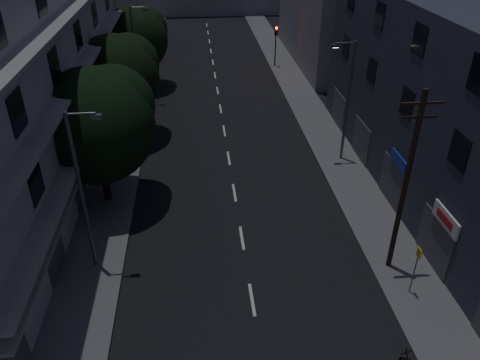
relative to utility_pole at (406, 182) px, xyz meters
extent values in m
plane|color=black|center=(-6.89, 17.01, -4.87)|extent=(160.00, 160.00, 0.00)
cube|color=#565659|center=(-14.39, 17.01, -4.79)|extent=(3.00, 90.00, 0.15)
cube|color=#565659|center=(0.61, 17.01, -4.79)|extent=(3.00, 90.00, 0.15)
cube|color=beige|center=(-6.89, -1.49, -4.86)|extent=(0.15, 2.00, 0.01)
cube|color=beige|center=(-6.89, 3.01, -4.86)|extent=(0.15, 2.00, 0.01)
cube|color=beige|center=(-6.89, 7.51, -4.86)|extent=(0.15, 2.00, 0.01)
cube|color=beige|center=(-6.89, 12.01, -4.86)|extent=(0.15, 2.00, 0.01)
cube|color=beige|center=(-6.89, 16.51, -4.86)|extent=(0.15, 2.00, 0.01)
cube|color=beige|center=(-6.89, 21.01, -4.86)|extent=(0.15, 2.00, 0.01)
cube|color=beige|center=(-6.89, 25.51, -4.86)|extent=(0.15, 2.00, 0.01)
cube|color=beige|center=(-6.89, 30.01, -4.86)|extent=(0.15, 2.00, 0.01)
cube|color=beige|center=(-6.89, 34.51, -4.86)|extent=(0.15, 2.00, 0.01)
cube|color=beige|center=(-6.89, 39.01, -4.86)|extent=(0.15, 2.00, 0.01)
cube|color=beige|center=(-6.89, 43.51, -4.86)|extent=(0.15, 2.00, 0.01)
cube|color=beige|center=(-6.89, 48.01, -4.86)|extent=(0.15, 2.00, 0.01)
cube|color=beige|center=(-6.89, 52.51, -4.86)|extent=(0.15, 2.00, 0.01)
cube|color=#A2A29D|center=(-18.89, 10.01, 2.13)|extent=(6.00, 36.00, 14.00)
cube|color=black|center=(-15.87, -4.99, -2.87)|extent=(0.06, 1.60, 1.60)
cube|color=black|center=(-15.87, 1.01, -2.87)|extent=(0.06, 1.60, 1.60)
cube|color=black|center=(-15.87, 7.01, -2.87)|extent=(0.06, 1.60, 1.60)
cube|color=black|center=(-15.87, 13.01, -2.87)|extent=(0.06, 1.60, 1.60)
cube|color=black|center=(-15.87, 19.01, -2.87)|extent=(0.06, 1.60, 1.60)
cube|color=black|center=(-15.87, 25.01, -2.87)|extent=(0.06, 1.60, 1.60)
cube|color=black|center=(-15.87, 1.01, 0.33)|extent=(0.06, 1.60, 1.60)
cube|color=black|center=(-15.87, 7.01, 0.33)|extent=(0.06, 1.60, 1.60)
cube|color=black|center=(-15.87, 13.01, 0.33)|extent=(0.06, 1.60, 1.60)
cube|color=black|center=(-15.87, 19.01, 0.33)|extent=(0.06, 1.60, 1.60)
cube|color=black|center=(-15.87, 25.01, 0.33)|extent=(0.06, 1.60, 1.60)
cube|color=black|center=(-15.87, 1.01, 3.53)|extent=(0.06, 1.60, 1.60)
cube|color=black|center=(-15.87, 7.01, 3.53)|extent=(0.06, 1.60, 1.60)
cube|color=black|center=(-15.87, 13.01, 3.53)|extent=(0.06, 1.60, 1.60)
cube|color=black|center=(-15.87, 19.01, 3.53)|extent=(0.06, 1.60, 1.60)
cube|color=gray|center=(-15.39, 10.01, -0.87)|extent=(1.00, 32.40, 0.12)
cube|color=gray|center=(-15.39, 10.01, 2.33)|extent=(1.00, 32.40, 0.12)
cube|color=gray|center=(-15.39, 10.01, 5.53)|extent=(1.00, 32.40, 0.12)
cube|color=gray|center=(-15.49, 10.01, -1.77)|extent=(0.80, 32.40, 0.12)
cube|color=#424247|center=(-15.86, 1.01, -3.47)|extent=(0.06, 2.40, 2.40)
cube|color=#424247|center=(-15.86, 7.01, -3.47)|extent=(0.06, 2.40, 2.40)
cube|color=#424247|center=(-15.86, 13.01, -3.47)|extent=(0.06, 2.40, 2.40)
cube|color=#424247|center=(-15.86, 19.01, -3.47)|extent=(0.06, 2.40, 2.40)
cube|color=#424247|center=(-15.86, 25.01, -3.47)|extent=(0.06, 2.40, 2.40)
cube|color=#2B2F3A|center=(5.11, 6.01, 0.63)|extent=(6.00, 28.00, 11.00)
cube|color=black|center=(2.09, 0.01, 1.43)|extent=(0.06, 1.40, 1.50)
cube|color=black|center=(2.09, 5.51, 1.43)|extent=(0.06, 1.40, 1.50)
cube|color=black|center=(2.09, 11.01, 1.43)|extent=(0.06, 1.40, 1.50)
cube|color=black|center=(2.09, 16.51, 1.43)|extent=(0.06, 1.40, 1.50)
cube|color=black|center=(2.09, 0.01, 4.73)|extent=(0.06, 1.40, 1.50)
cube|color=black|center=(2.09, 5.51, 4.73)|extent=(0.06, 1.40, 1.50)
cube|color=black|center=(2.09, 11.01, 4.73)|extent=(0.06, 1.40, 1.50)
cube|color=#424247|center=(2.08, 0.01, -3.47)|extent=(0.06, 3.00, 2.60)
cube|color=#424247|center=(2.08, 5.51, -3.47)|extent=(0.06, 3.00, 2.60)
cube|color=#424247|center=(2.08, 11.01, -3.47)|extent=(0.06, 3.00, 2.60)
cube|color=#424247|center=(2.08, 16.51, -3.47)|extent=(0.06, 3.00, 2.60)
cube|color=silver|center=(2.01, -0.49, -1.77)|extent=(0.12, 2.20, 0.80)
cube|color=#B21414|center=(1.93, -0.49, -1.77)|extent=(0.02, 1.40, 0.36)
cube|color=navy|center=(2.01, 5.01, -1.77)|extent=(0.12, 2.00, 0.70)
cylinder|color=black|center=(-14.46, 7.34, -2.56)|extent=(0.44, 0.44, 4.32)
sphere|color=black|center=(-14.46, 7.34, 0.03)|extent=(6.47, 6.47, 6.47)
sphere|color=black|center=(-13.49, 8.15, 0.84)|extent=(4.53, 4.53, 4.53)
sphere|color=black|center=(-15.27, 6.69, 0.52)|extent=(4.21, 4.21, 4.21)
cylinder|color=black|center=(-14.51, 16.08, -2.68)|extent=(0.44, 0.44, 4.08)
sphere|color=black|center=(-14.51, 16.08, -0.23)|extent=(6.14, 6.14, 6.14)
sphere|color=black|center=(-13.59, 16.85, 0.53)|extent=(4.30, 4.30, 4.30)
sphere|color=black|center=(-15.28, 15.47, 0.23)|extent=(3.99, 3.99, 3.99)
cylinder|color=black|center=(-14.22, 27.08, -2.72)|extent=(0.44, 0.44, 4.00)
sphere|color=black|center=(-14.22, 27.08, -0.32)|extent=(5.98, 5.98, 5.98)
sphere|color=black|center=(-13.32, 27.83, 0.43)|extent=(4.18, 4.18, 4.18)
sphere|color=black|center=(-14.96, 26.48, 0.13)|extent=(3.88, 3.88, 3.88)
cylinder|color=black|center=(-0.35, 32.12, -3.12)|extent=(0.12, 0.12, 3.20)
cube|color=black|center=(-0.35, 32.12, -1.07)|extent=(0.28, 0.22, 0.90)
sphere|color=#FF0C05|center=(-0.35, 31.97, -0.74)|extent=(0.22, 0.22, 0.22)
sphere|color=#3F330C|center=(-0.35, 31.97, -1.04)|extent=(0.22, 0.22, 0.22)
sphere|color=black|center=(-0.35, 31.97, -1.34)|extent=(0.22, 0.22, 0.22)
cylinder|color=black|center=(-13.23, 32.39, -3.12)|extent=(0.12, 0.12, 3.20)
cube|color=black|center=(-13.23, 32.39, -1.07)|extent=(0.28, 0.22, 0.90)
sphere|color=black|center=(-13.23, 32.24, -0.74)|extent=(0.22, 0.22, 0.22)
sphere|color=#3F330C|center=(-13.23, 32.24, -1.04)|extent=(0.22, 0.22, 0.22)
sphere|color=#0CFF26|center=(-13.23, 32.24, -1.34)|extent=(0.22, 0.22, 0.22)
cylinder|color=#53575A|center=(-14.23, 1.47, -0.72)|extent=(0.18, 0.18, 8.00)
cylinder|color=#53575A|center=(-13.63, 1.47, 3.18)|extent=(1.20, 0.10, 0.10)
cube|color=#53575A|center=(-13.03, 1.47, 3.03)|extent=(0.45, 0.25, 0.18)
cube|color=#4C4C4C|center=(-13.03, 1.47, 2.93)|extent=(0.35, 0.18, 0.04)
cylinder|color=#53545A|center=(0.81, 11.03, -0.72)|extent=(0.18, 0.18, 8.00)
cylinder|color=#53545A|center=(0.21, 11.03, 3.18)|extent=(1.20, 0.10, 0.10)
cube|color=#53545A|center=(-0.39, 11.03, 3.03)|extent=(0.45, 0.25, 0.18)
cube|color=#FFD88C|center=(-0.39, 11.03, 2.93)|extent=(0.35, 0.18, 0.04)
cylinder|color=#56585D|center=(-13.84, 23.21, -0.72)|extent=(0.18, 0.18, 8.00)
cylinder|color=#56585D|center=(-13.24, 23.21, 3.18)|extent=(1.20, 0.10, 0.10)
cube|color=#56585D|center=(-12.64, 23.21, 3.03)|extent=(0.45, 0.25, 0.18)
cube|color=#4C4C4C|center=(-12.64, 23.21, 2.93)|extent=(0.35, 0.18, 0.04)
cylinder|color=black|center=(0.00, 0.00, -0.22)|extent=(0.24, 0.24, 9.00)
cube|color=black|center=(0.00, 0.00, 3.68)|extent=(1.80, 0.10, 0.10)
cube|color=black|center=(0.00, 0.00, 3.08)|extent=(1.50, 0.10, 0.10)
cylinder|color=#595B60|center=(0.26, -1.89, -3.47)|extent=(0.06, 0.06, 2.50)
cube|color=yellow|center=(0.26, -1.89, -2.42)|extent=(0.05, 0.35, 0.45)
cylinder|color=black|center=(-1.56, -5.77, -4.18)|extent=(0.14, 0.40, 0.77)
cube|color=black|center=(-1.58, -5.68, -3.91)|extent=(0.50, 0.15, 0.04)
camera|label=1|loc=(-8.94, -16.64, 10.61)|focal=35.00mm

